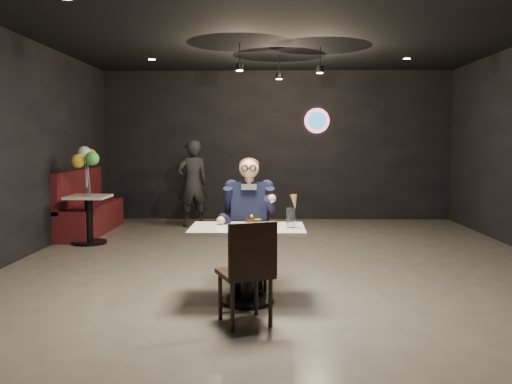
{
  "coord_description": "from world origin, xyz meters",
  "views": [
    {
      "loc": [
        -0.19,
        -6.5,
        1.56
      ],
      "look_at": [
        -0.31,
        -0.72,
        1.03
      ],
      "focal_mm": 38.0,
      "sensor_mm": 36.0,
      "label": 1
    }
  ],
  "objects_px": {
    "balloon_vase": "(88,191)",
    "passerby": "(192,184)",
    "sundae_glass": "(291,218)",
    "chair_near": "(245,271)",
    "booth_bench": "(90,201)",
    "side_table": "(89,219)",
    "seated_man": "(249,222)",
    "main_table": "(247,265)",
    "chair_far": "(249,246)"
  },
  "relations": [
    {
      "from": "chair_near",
      "to": "side_table",
      "type": "relative_size",
      "value": 1.21
    },
    {
      "from": "sundae_glass",
      "to": "side_table",
      "type": "distance_m",
      "value": 4.31
    },
    {
      "from": "main_table",
      "to": "chair_far",
      "type": "relative_size",
      "value": 1.2
    },
    {
      "from": "sundae_glass",
      "to": "booth_bench",
      "type": "xyz_separation_m",
      "value": [
        -3.28,
        4.08,
        -0.3
      ]
    },
    {
      "from": "seated_man",
      "to": "sundae_glass",
      "type": "height_order",
      "value": "seated_man"
    },
    {
      "from": "sundae_glass",
      "to": "side_table",
      "type": "bearing_deg",
      "value": 134.08
    },
    {
      "from": "seated_man",
      "to": "chair_near",
      "type": "bearing_deg",
      "value": -90.0
    },
    {
      "from": "balloon_vase",
      "to": "passerby",
      "type": "height_order",
      "value": "passerby"
    },
    {
      "from": "chair_near",
      "to": "side_table",
      "type": "distance_m",
      "value": 4.47
    },
    {
      "from": "chair_far",
      "to": "seated_man",
      "type": "bearing_deg",
      "value": 0.0
    },
    {
      "from": "booth_bench",
      "to": "sundae_glass",
      "type": "bearing_deg",
      "value": -51.18
    },
    {
      "from": "chair_near",
      "to": "seated_man",
      "type": "bearing_deg",
      "value": 67.95
    },
    {
      "from": "seated_man",
      "to": "chair_far",
      "type": "bearing_deg",
      "value": 0.0
    },
    {
      "from": "sundae_glass",
      "to": "balloon_vase",
      "type": "relative_size",
      "value": 1.32
    },
    {
      "from": "chair_near",
      "to": "balloon_vase",
      "type": "distance_m",
      "value": 4.48
    },
    {
      "from": "balloon_vase",
      "to": "passerby",
      "type": "relative_size",
      "value": 0.09
    },
    {
      "from": "chair_far",
      "to": "seated_man",
      "type": "distance_m",
      "value": 0.26
    },
    {
      "from": "side_table",
      "to": "passerby",
      "type": "distance_m",
      "value": 2.26
    },
    {
      "from": "seated_man",
      "to": "side_table",
      "type": "xyz_separation_m",
      "value": [
        -2.57,
        2.5,
        -0.34
      ]
    },
    {
      "from": "main_table",
      "to": "balloon_vase",
      "type": "distance_m",
      "value": 4.01
    },
    {
      "from": "chair_far",
      "to": "chair_near",
      "type": "xyz_separation_m",
      "value": [
        0.0,
        -1.15,
        0.0
      ]
    },
    {
      "from": "chair_far",
      "to": "sundae_glass",
      "type": "xyz_separation_m",
      "value": [
        0.42,
        -0.58,
        0.38
      ]
    },
    {
      "from": "chair_far",
      "to": "side_table",
      "type": "relative_size",
      "value": 1.21
    },
    {
      "from": "seated_man",
      "to": "booth_bench",
      "type": "bearing_deg",
      "value": 129.31
    },
    {
      "from": "chair_far",
      "to": "chair_near",
      "type": "distance_m",
      "value": 1.15
    },
    {
      "from": "seated_man",
      "to": "sundae_glass",
      "type": "bearing_deg",
      "value": -54.26
    },
    {
      "from": "chair_far",
      "to": "sundae_glass",
      "type": "bearing_deg",
      "value": -54.26
    },
    {
      "from": "seated_man",
      "to": "booth_bench",
      "type": "distance_m",
      "value": 4.53
    },
    {
      "from": "sundae_glass",
      "to": "passerby",
      "type": "height_order",
      "value": "passerby"
    },
    {
      "from": "booth_bench",
      "to": "side_table",
      "type": "xyz_separation_m",
      "value": [
        0.3,
        -1.0,
        -0.17
      ]
    },
    {
      "from": "main_table",
      "to": "booth_bench",
      "type": "relative_size",
      "value": 0.5
    },
    {
      "from": "side_table",
      "to": "chair_near",
      "type": "bearing_deg",
      "value": -54.92
    },
    {
      "from": "main_table",
      "to": "passerby",
      "type": "xyz_separation_m",
      "value": [
        -1.2,
        4.8,
        0.43
      ]
    },
    {
      "from": "chair_near",
      "to": "passerby",
      "type": "bearing_deg",
      "value": 80.48
    },
    {
      "from": "booth_bench",
      "to": "side_table",
      "type": "distance_m",
      "value": 1.06
    },
    {
      "from": "main_table",
      "to": "seated_man",
      "type": "xyz_separation_m",
      "value": [
        0.0,
        0.55,
        0.34
      ]
    },
    {
      "from": "booth_bench",
      "to": "passerby",
      "type": "xyz_separation_m",
      "value": [
        1.67,
        0.74,
        0.26
      ]
    },
    {
      "from": "seated_man",
      "to": "booth_bench",
      "type": "height_order",
      "value": "seated_man"
    },
    {
      "from": "chair_near",
      "to": "seated_man",
      "type": "distance_m",
      "value": 1.18
    },
    {
      "from": "booth_bench",
      "to": "balloon_vase",
      "type": "relative_size",
      "value": 15.37
    },
    {
      "from": "chair_far",
      "to": "seated_man",
      "type": "relative_size",
      "value": 0.64
    },
    {
      "from": "seated_man",
      "to": "sundae_glass",
      "type": "distance_m",
      "value": 0.72
    },
    {
      "from": "main_table",
      "to": "sundae_glass",
      "type": "height_order",
      "value": "sundae_glass"
    },
    {
      "from": "chair_near",
      "to": "sundae_glass",
      "type": "xyz_separation_m",
      "value": [
        0.42,
        0.57,
        0.38
      ]
    },
    {
      "from": "chair_near",
      "to": "balloon_vase",
      "type": "height_order",
      "value": "chair_near"
    },
    {
      "from": "sundae_glass",
      "to": "side_table",
      "type": "xyz_separation_m",
      "value": [
        -2.98,
        3.08,
        -0.46
      ]
    },
    {
      "from": "passerby",
      "to": "main_table",
      "type": "bearing_deg",
      "value": 82.18
    },
    {
      "from": "balloon_vase",
      "to": "passerby",
      "type": "bearing_deg",
      "value": 51.89
    },
    {
      "from": "chair_far",
      "to": "side_table",
      "type": "bearing_deg",
      "value": 135.74
    },
    {
      "from": "main_table",
      "to": "booth_bench",
      "type": "distance_m",
      "value": 4.97
    }
  ]
}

